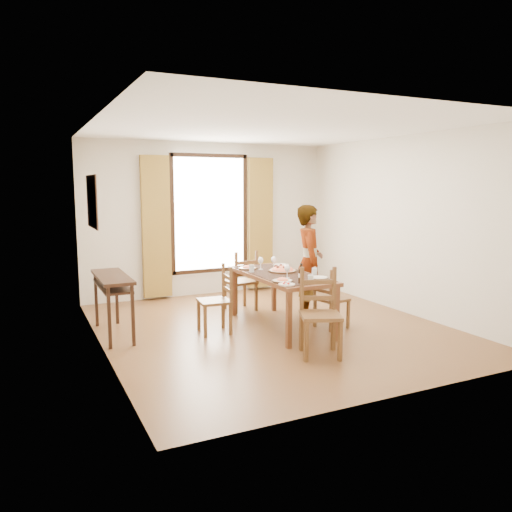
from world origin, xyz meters
name	(u,v)px	position (x,y,z in m)	size (l,w,h in m)	color
ground	(272,328)	(0.00, 0.00, 0.00)	(5.00, 5.00, 0.00)	#512F19
room_shell	(268,216)	(0.00, 0.13, 1.54)	(4.60, 5.10, 2.74)	beige
console_table	(112,284)	(-2.03, 0.60, 0.68)	(0.38, 1.20, 0.80)	black
dining_table	(281,278)	(0.12, 0.00, 0.69)	(0.80, 1.82, 0.76)	brown
chair_west	(217,302)	(-0.77, 0.14, 0.42)	(0.43, 0.43, 0.91)	brown
chair_north	(241,283)	(0.01, 1.09, 0.44)	(0.46, 0.46, 0.95)	brown
chair_south	(320,315)	(-0.01, -1.20, 0.47)	(0.58, 0.58, 1.01)	brown
chair_east	(330,300)	(0.72, -0.33, 0.39)	(0.43, 0.43, 0.85)	brown
man	(309,262)	(0.72, 0.23, 0.84)	(0.61, 0.72, 1.67)	gray
plate_sw	(282,280)	(-0.14, -0.53, 0.78)	(0.27, 0.27, 0.05)	silver
plate_se	(318,277)	(0.38, -0.55, 0.78)	(0.27, 0.27, 0.05)	silver
plate_nw	(248,267)	(-0.13, 0.53, 0.78)	(0.27, 0.27, 0.05)	silver
plate_ne	(281,264)	(0.43, 0.57, 0.78)	(0.27, 0.27, 0.05)	silver
pasta_platter	(282,268)	(0.21, 0.10, 0.81)	(0.40, 0.40, 0.10)	red
caprese_plate	(287,283)	(-0.20, -0.75, 0.78)	(0.20, 0.20, 0.04)	silver
wine_glass_a	(287,272)	(0.02, -0.37, 0.85)	(0.08, 0.08, 0.18)	white
wine_glass_b	(274,263)	(0.21, 0.38, 0.85)	(0.08, 0.08, 0.18)	white
wine_glass_c	(261,263)	(0.01, 0.40, 0.85)	(0.08, 0.08, 0.18)	white
tumbler_a	(314,272)	(0.46, -0.32, 0.81)	(0.07, 0.07, 0.10)	silver
tumbler_b	(252,268)	(-0.19, 0.27, 0.81)	(0.07, 0.07, 0.10)	silver
tumbler_c	(311,279)	(0.14, -0.75, 0.81)	(0.07, 0.07, 0.10)	silver
wine_bottle	(301,273)	(0.02, -0.72, 0.88)	(0.07, 0.07, 0.25)	black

